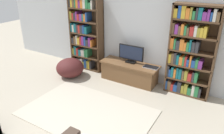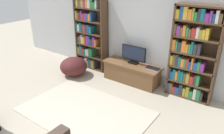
{
  "view_description": "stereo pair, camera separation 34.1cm",
  "coord_description": "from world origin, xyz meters",
  "views": [
    {
      "loc": [
        2.22,
        -0.6,
        2.59
      ],
      "look_at": [
        0.0,
        3.07,
        0.7
      ],
      "focal_mm": 35.0,
      "sensor_mm": 36.0,
      "label": 1
    },
    {
      "loc": [
        2.51,
        -0.41,
        2.59
      ],
      "look_at": [
        0.0,
        3.07,
        0.7
      ],
      "focal_mm": 35.0,
      "sensor_mm": 36.0,
      "label": 2
    }
  ],
  "objects": [
    {
      "name": "area_rug",
      "position": [
        -0.07,
        2.23,
        0.01
      ],
      "size": [
        2.51,
        1.63,
        0.02
      ],
      "color": "beige",
      "rests_on": "ground_plane"
    },
    {
      "name": "television",
      "position": [
        0.01,
        3.98,
        0.72
      ],
      "size": [
        0.66,
        0.16,
        0.45
      ],
      "color": "black",
      "rests_on": "tv_stand"
    },
    {
      "name": "tv_stand",
      "position": [
        0.01,
        3.91,
        0.24
      ],
      "size": [
        1.48,
        0.52,
        0.48
      ],
      "color": "brown",
      "rests_on": "ground_plane"
    },
    {
      "name": "bookshelf_left",
      "position": [
        -1.46,
        4.05,
        1.01
      ],
      "size": [
        0.97,
        0.3,
        2.01
      ],
      "color": "#513823",
      "rests_on": "ground_plane"
    },
    {
      "name": "bookshelf_right",
      "position": [
        1.37,
        4.05,
        1.0
      ],
      "size": [
        0.97,
        0.3,
        2.01
      ],
      "color": "#513823",
      "rests_on": "ground_plane"
    },
    {
      "name": "beanbag_ottoman",
      "position": [
        -1.46,
        3.34,
        0.25
      ],
      "size": [
        0.72,
        0.72,
        0.49
      ],
      "primitive_type": "ellipsoid",
      "color": "#4C1E1E",
      "rests_on": "ground_plane"
    },
    {
      "name": "wall_back",
      "position": [
        0.0,
        4.23,
        1.3
      ],
      "size": [
        8.8,
        0.06,
        2.6
      ],
      "color": "silver",
      "rests_on": "ground_plane"
    },
    {
      "name": "laptop",
      "position": [
        0.56,
        3.94,
        0.5
      ],
      "size": [
        0.36,
        0.2,
        0.03
      ],
      "color": "#B7B7BC",
      "rests_on": "tv_stand"
    }
  ]
}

